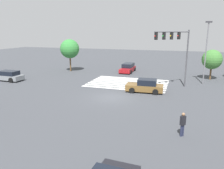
{
  "coord_description": "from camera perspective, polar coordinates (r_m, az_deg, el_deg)",
  "views": [
    {
      "loc": [
        -7.12,
        21.79,
        7.07
      ],
      "look_at": [
        0.0,
        0.0,
        1.46
      ],
      "focal_mm": 35.0,
      "sensor_mm": 36.0,
      "label": 1
    }
  ],
  "objects": [
    {
      "name": "crosswalk_markings",
      "position": [
        30.56,
        4.12,
        0.35
      ],
      "size": [
        10.8,
        7.25,
        0.01
      ],
      "rotation": [
        0.0,
        0.0,
        1.57
      ],
      "color": "silver",
      "rests_on": "ground_plane"
    },
    {
      "name": "tree_corner_c",
      "position": [
        35.53,
        24.66,
        5.96
      ],
      "size": [
        2.88,
        2.88,
        4.46
      ],
      "color": "brown",
      "rests_on": "ground_plane"
    },
    {
      "name": "street_light_pole_b",
      "position": [
        31.75,
        23.42,
        8.85
      ],
      "size": [
        0.8,
        0.36,
        8.33
      ],
      "color": "slate",
      "rests_on": "ground_plane"
    },
    {
      "name": "car_3",
      "position": [
        35.33,
        -25.47,
        2.05
      ],
      "size": [
        4.58,
        2.16,
        1.48
      ],
      "rotation": [
        0.0,
        0.0,
        -0.03
      ],
      "color": "gray",
      "rests_on": "ground_plane"
    },
    {
      "name": "traffic_signal_mast",
      "position": [
        28.06,
        16.43,
        9.86
      ],
      "size": [
        3.88,
        3.88,
        7.24
      ],
      "rotation": [
        0.0,
        0.0,
        0.79
      ],
      "color": "#47474C",
      "rests_on": "ground_plane"
    },
    {
      "name": "pedestrian",
      "position": [
        15.88,
        17.98,
        -9.57
      ],
      "size": [
        0.41,
        0.41,
        1.72
      ],
      "rotation": [
        0.0,
        0.0,
        -0.77
      ],
      "color": "#232842",
      "rests_on": "ground_plane"
    },
    {
      "name": "car_2",
      "position": [
        26.21,
        8.67,
        -0.41
      ],
      "size": [
        4.45,
        2.26,
        1.57
      ],
      "rotation": [
        0.0,
        0.0,
        0.06
      ],
      "color": "brown",
      "rests_on": "ground_plane"
    },
    {
      "name": "ground_plane",
      "position": [
        23.99,
        0.0,
        -3.38
      ],
      "size": [
        125.43,
        125.43,
        0.0
      ],
      "primitive_type": "plane",
      "color": "#3D3F44"
    },
    {
      "name": "car_0",
      "position": [
        38.93,
        4.16,
        4.33
      ],
      "size": [
        2.18,
        4.91,
        1.51
      ],
      "rotation": [
        0.0,
        0.0,
        1.56
      ],
      "color": "maroon",
      "rests_on": "ground_plane"
    },
    {
      "name": "tree_corner_b",
      "position": [
        40.03,
        -10.99,
        9.13
      ],
      "size": [
        3.36,
        3.36,
        5.7
      ],
      "color": "brown",
      "rests_on": "ground_plane"
    }
  ]
}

